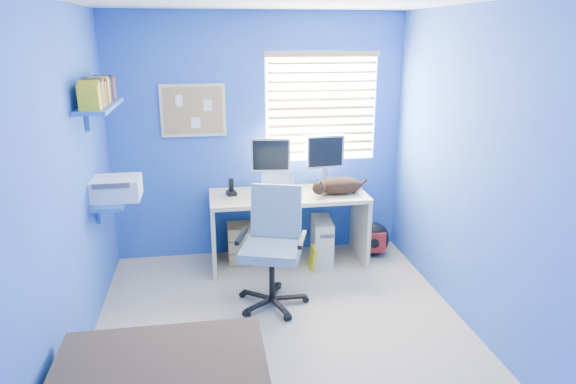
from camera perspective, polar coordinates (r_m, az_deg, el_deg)
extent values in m
cube|color=tan|center=(4.28, -0.61, -14.95)|extent=(3.00, 3.20, 0.00)
cube|color=blue|center=(5.31, -3.26, 6.01)|extent=(3.00, 0.01, 2.50)
cube|color=blue|center=(2.30, 5.37, -9.43)|extent=(3.00, 0.01, 2.50)
cube|color=blue|center=(3.85, -23.32, 0.28)|extent=(0.01, 3.20, 2.50)
cube|color=blue|center=(4.25, 19.77, 2.17)|extent=(0.01, 3.20, 2.50)
cube|color=#D1B977|center=(5.26, 0.03, -4.06)|extent=(1.57, 0.65, 0.74)
cube|color=silver|center=(4.97, -0.98, 0.50)|extent=(0.34, 0.28, 0.22)
cube|color=silver|center=(5.21, -1.97, 3.10)|extent=(0.41, 0.17, 0.54)
cube|color=silver|center=(5.36, 4.12, 3.47)|extent=(0.41, 0.16, 0.54)
cube|color=black|center=(5.11, -6.34, 0.57)|extent=(0.11, 0.12, 0.17)
imported|color=#23595A|center=(5.31, 4.18, 0.88)|extent=(0.10, 0.09, 0.10)
cylinder|color=silver|center=(5.39, 5.63, 0.92)|extent=(0.13, 0.13, 0.07)
ellipsoid|color=black|center=(5.15, 5.72, 0.72)|extent=(0.53, 0.41, 0.17)
cube|color=beige|center=(5.36, 3.78, -5.35)|extent=(0.23, 0.45, 0.45)
cube|color=tan|center=(5.37, -4.81, -5.60)|extent=(0.35, 0.28, 0.41)
cube|color=yellow|center=(5.20, 2.73, -7.35)|extent=(0.03, 0.17, 0.24)
ellipsoid|color=black|center=(5.56, 9.61, -5.21)|extent=(0.35, 0.29, 0.36)
cylinder|color=black|center=(4.60, -1.77, -12.03)|extent=(0.75, 0.75, 0.06)
cylinder|color=black|center=(4.49, -1.80, -9.36)|extent=(0.06, 0.06, 0.42)
cube|color=#6F8CA5|center=(4.39, -1.83, -6.44)|extent=(0.61, 0.61, 0.08)
cube|color=#6F8CA5|center=(4.50, -1.32, -2.09)|extent=(0.44, 0.19, 0.46)
cube|color=white|center=(5.36, 3.72, 9.35)|extent=(1.15, 0.01, 1.10)
cube|color=#A8764C|center=(5.33, 3.79, 9.31)|extent=(1.10, 0.03, 1.00)
cube|color=#D1B977|center=(5.22, -10.49, 8.90)|extent=(0.64, 0.02, 0.52)
cube|color=tan|center=(5.21, -10.49, 8.88)|extent=(0.58, 0.01, 0.46)
cube|color=#2960AC|center=(4.62, -19.05, -0.88)|extent=(0.26, 0.55, 0.03)
cube|color=silver|center=(4.58, -18.68, 0.39)|extent=(0.42, 0.34, 0.18)
cube|color=#2960AC|center=(4.45, -20.18, 8.96)|extent=(0.24, 0.90, 0.03)
cube|color=navy|center=(4.44, -20.48, 10.54)|extent=(0.15, 0.80, 0.22)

